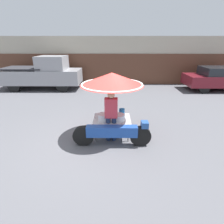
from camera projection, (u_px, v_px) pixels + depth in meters
ground_plane at (98, 140)px, 5.53m from camera, size 36.00×36.00×0.00m
shopfront_building at (107, 60)px, 13.28m from camera, size 28.00×2.06×3.28m
vendor_motorcycle_cart at (112, 89)px, 5.20m from camera, size 2.32×1.90×2.07m
vendor_person at (111, 114)px, 5.24m from camera, size 0.38×0.22×1.60m
parked_car at (221, 78)px, 11.08m from camera, size 4.45×1.83×1.46m
pickup_truck at (43, 74)px, 11.27m from camera, size 5.01×1.79×2.10m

